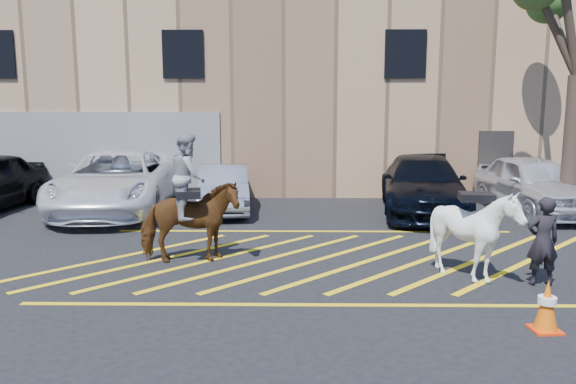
{
  "coord_description": "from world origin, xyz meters",
  "views": [
    {
      "loc": [
        -0.46,
        -11.14,
        3.14
      ],
      "look_at": [
        -0.6,
        0.2,
        1.3
      ],
      "focal_mm": 35.0,
      "sensor_mm": 36.0,
      "label": 1
    }
  ],
  "objects_px": {
    "car_white_suv": "(534,184)",
    "car_blue_suv": "(423,185)",
    "saddled_white": "(474,234)",
    "handler": "(543,241)",
    "mounted_bay": "(189,211)",
    "car_silver_sedan": "(224,189)",
    "traffic_cone": "(547,305)",
    "car_white_pickup": "(117,182)"
  },
  "relations": [
    {
      "from": "car_white_suv",
      "to": "car_blue_suv",
      "type": "bearing_deg",
      "value": 175.49
    },
    {
      "from": "car_blue_suv",
      "to": "saddled_white",
      "type": "distance_m",
      "value": 6.17
    },
    {
      "from": "car_white_suv",
      "to": "saddled_white",
      "type": "xyz_separation_m",
      "value": [
        -3.61,
        -6.16,
        0.03
      ]
    },
    {
      "from": "handler",
      "to": "mounted_bay",
      "type": "bearing_deg",
      "value": -14.74
    },
    {
      "from": "car_silver_sedan",
      "to": "mounted_bay",
      "type": "distance_m",
      "value": 5.26
    },
    {
      "from": "traffic_cone",
      "to": "car_white_suv",
      "type": "bearing_deg",
      "value": 68.58
    },
    {
      "from": "car_blue_suv",
      "to": "mounted_bay",
      "type": "bearing_deg",
      "value": -130.98
    },
    {
      "from": "car_white_pickup",
      "to": "traffic_cone",
      "type": "xyz_separation_m",
      "value": [
        8.57,
        -8.42,
        -0.5
      ]
    },
    {
      "from": "car_blue_suv",
      "to": "saddled_white",
      "type": "relative_size",
      "value": 3.25
    },
    {
      "from": "traffic_cone",
      "to": "saddled_white",
      "type": "bearing_deg",
      "value": 98.18
    },
    {
      "from": "mounted_bay",
      "to": "traffic_cone",
      "type": "relative_size",
      "value": 3.47
    },
    {
      "from": "car_silver_sedan",
      "to": "saddled_white",
      "type": "height_order",
      "value": "saddled_white"
    },
    {
      "from": "car_silver_sedan",
      "to": "car_blue_suv",
      "type": "distance_m",
      "value": 5.68
    },
    {
      "from": "saddled_white",
      "to": "mounted_bay",
      "type": "bearing_deg",
      "value": 168.59
    },
    {
      "from": "handler",
      "to": "traffic_cone",
      "type": "bearing_deg",
      "value": 65.57
    },
    {
      "from": "saddled_white",
      "to": "traffic_cone",
      "type": "bearing_deg",
      "value": -81.82
    },
    {
      "from": "car_white_suv",
      "to": "mounted_bay",
      "type": "distance_m",
      "value": 10.2
    },
    {
      "from": "car_white_suv",
      "to": "saddled_white",
      "type": "bearing_deg",
      "value": -125.19
    },
    {
      "from": "saddled_white",
      "to": "car_blue_suv",
      "type": "bearing_deg",
      "value": 85.6
    },
    {
      "from": "car_white_suv",
      "to": "traffic_cone",
      "type": "xyz_separation_m",
      "value": [
        -3.29,
        -8.39,
        -0.45
      ]
    },
    {
      "from": "car_blue_suv",
      "to": "car_white_suv",
      "type": "distance_m",
      "value": 3.14
    },
    {
      "from": "car_silver_sedan",
      "to": "handler",
      "type": "xyz_separation_m",
      "value": [
        6.3,
        -6.54,
        0.12
      ]
    },
    {
      "from": "mounted_bay",
      "to": "saddled_white",
      "type": "bearing_deg",
      "value": -11.41
    },
    {
      "from": "car_blue_suv",
      "to": "saddled_white",
      "type": "bearing_deg",
      "value": -87.29
    },
    {
      "from": "car_silver_sedan",
      "to": "car_white_pickup",
      "type": "bearing_deg",
      "value": 175.02
    },
    {
      "from": "car_silver_sedan",
      "to": "mounted_bay",
      "type": "bearing_deg",
      "value": -96.98
    },
    {
      "from": "car_silver_sedan",
      "to": "saddled_white",
      "type": "relative_size",
      "value": 2.35
    },
    {
      "from": "car_silver_sedan",
      "to": "traffic_cone",
      "type": "relative_size",
      "value": 5.42
    },
    {
      "from": "car_white_pickup",
      "to": "car_silver_sedan",
      "type": "height_order",
      "value": "car_white_pickup"
    },
    {
      "from": "car_white_pickup",
      "to": "car_white_suv",
      "type": "bearing_deg",
      "value": -4.66
    },
    {
      "from": "car_blue_suv",
      "to": "traffic_cone",
      "type": "relative_size",
      "value": 7.47
    },
    {
      "from": "car_silver_sedan",
      "to": "car_white_suv",
      "type": "relative_size",
      "value": 0.83
    },
    {
      "from": "handler",
      "to": "saddled_white",
      "type": "xyz_separation_m",
      "value": [
        -1.09,
        0.25,
        0.07
      ]
    },
    {
      "from": "saddled_white",
      "to": "traffic_cone",
      "type": "relative_size",
      "value": 2.3
    },
    {
      "from": "traffic_cone",
      "to": "car_white_pickup",
      "type": "bearing_deg",
      "value": 135.5
    },
    {
      "from": "car_white_suv",
      "to": "handler",
      "type": "bearing_deg",
      "value": -116.28
    },
    {
      "from": "car_white_pickup",
      "to": "saddled_white",
      "type": "distance_m",
      "value": 10.31
    },
    {
      "from": "car_white_suv",
      "to": "mounted_bay",
      "type": "xyz_separation_m",
      "value": [
        -8.82,
        -5.11,
        0.21
      ]
    },
    {
      "from": "car_white_suv",
      "to": "saddled_white",
      "type": "height_order",
      "value": "saddled_white"
    },
    {
      "from": "car_blue_suv",
      "to": "saddled_white",
      "type": "xyz_separation_m",
      "value": [
        -0.47,
        -6.15,
        0.05
      ]
    },
    {
      "from": "car_white_pickup",
      "to": "car_blue_suv",
      "type": "height_order",
      "value": "car_white_pickup"
    },
    {
      "from": "handler",
      "to": "saddled_white",
      "type": "height_order",
      "value": "saddled_white"
    }
  ]
}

